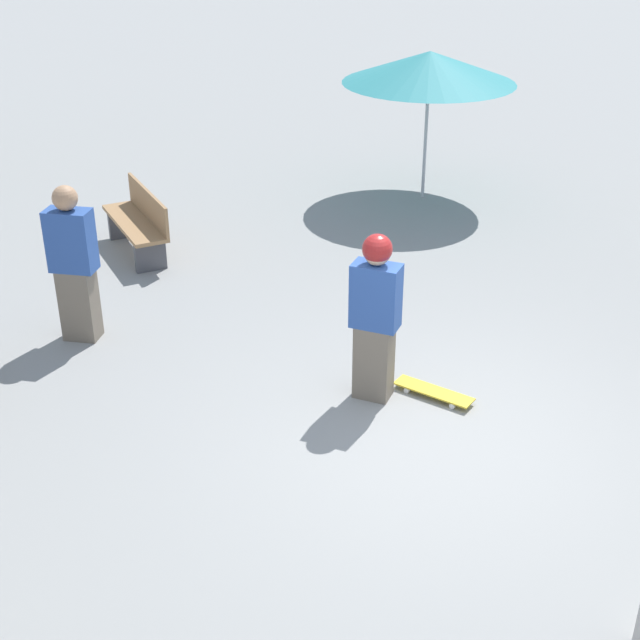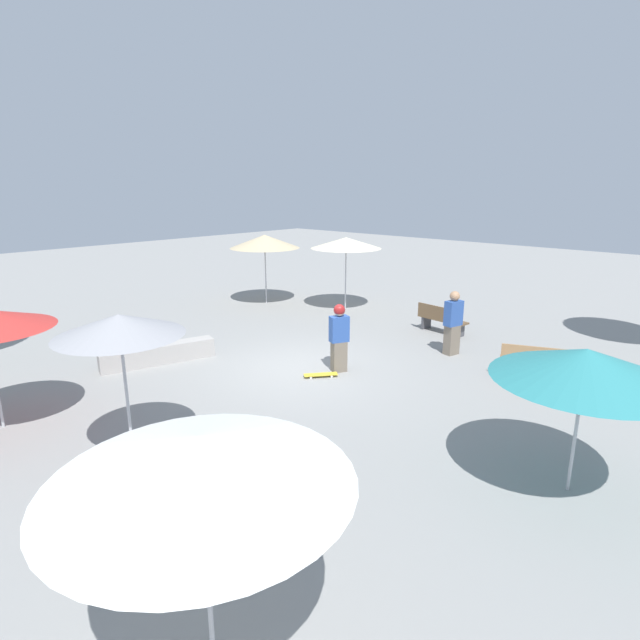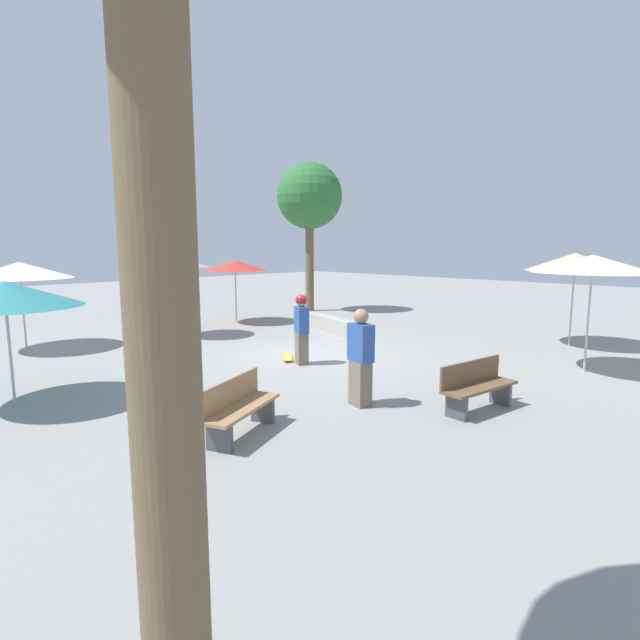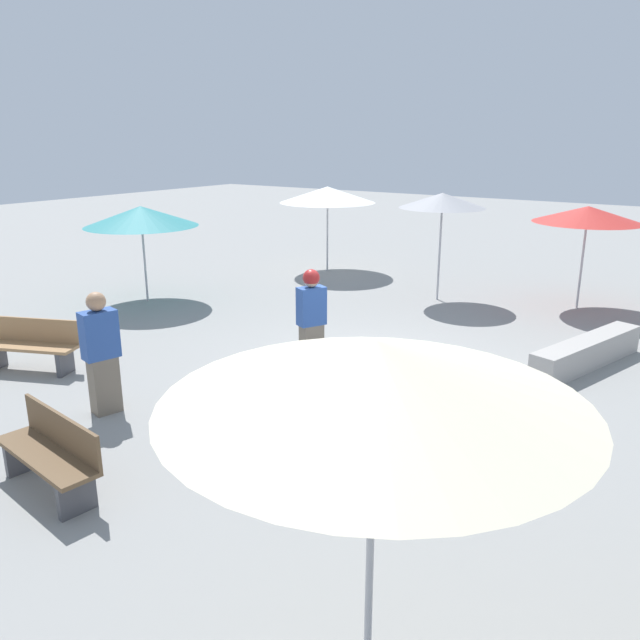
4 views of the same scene
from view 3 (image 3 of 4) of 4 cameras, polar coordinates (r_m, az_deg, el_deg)
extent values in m
plane|color=gray|center=(12.86, -0.89, -4.10)|extent=(60.00, 60.00, 0.00)
cube|color=#726656|center=(11.91, -2.12, -3.26)|extent=(0.42, 0.37, 0.76)
cube|color=#2D519E|center=(11.79, -2.14, 0.03)|extent=(0.51, 0.42, 0.63)
sphere|color=tan|center=(11.73, -2.15, 2.14)|extent=(0.25, 0.25, 0.25)
sphere|color=maroon|center=(11.73, -2.15, 2.29)|extent=(0.28, 0.28, 0.28)
cube|color=gold|center=(12.44, -3.73, -4.25)|extent=(0.75, 0.65, 0.02)
cylinder|color=silver|center=(12.69, -4.17, -4.17)|extent=(0.06, 0.06, 0.05)
cylinder|color=silver|center=(12.70, -3.41, -4.15)|extent=(0.06, 0.06, 0.05)
cylinder|color=silver|center=(12.21, -4.07, -4.68)|extent=(0.06, 0.06, 0.05)
cylinder|color=silver|center=(12.21, -3.27, -4.66)|extent=(0.06, 0.06, 0.05)
cube|color=#A8A39E|center=(16.40, 1.11, -0.49)|extent=(2.83, 1.22, 0.48)
cube|color=#47474C|center=(8.17, -6.58, -10.18)|extent=(0.40, 0.23, 0.40)
cube|color=#47474C|center=(7.16, -11.43, -13.04)|extent=(0.40, 0.23, 0.40)
cube|color=#9E754C|center=(7.58, -8.87, -9.93)|extent=(1.03, 1.64, 0.05)
cube|color=#9E754C|center=(7.62, -10.22, -8.11)|extent=(0.66, 1.49, 0.40)
cube|color=#47474C|center=(9.54, 19.93, -7.89)|extent=(0.40, 0.13, 0.40)
cube|color=#47474C|center=(8.55, 15.33, -9.57)|extent=(0.40, 0.13, 0.40)
cube|color=brown|center=(8.97, 17.83, -7.32)|extent=(0.65, 1.65, 0.05)
cube|color=brown|center=(9.03, 16.85, -5.70)|extent=(0.26, 1.59, 0.40)
cylinder|color=#B7B7BC|center=(12.53, 28.33, 0.28)|extent=(0.05, 0.05, 2.47)
cone|color=beige|center=(12.43, 28.71, 5.67)|extent=(2.53, 2.53, 0.39)
cylinder|color=#B7B7BC|center=(18.51, -9.61, 3.02)|extent=(0.05, 0.05, 2.14)
cone|color=red|center=(18.44, -9.68, 6.17)|extent=(2.30, 2.30, 0.35)
cylinder|color=#B7B7BC|center=(15.65, 26.85, 1.76)|extent=(0.05, 0.05, 2.43)
cone|color=#C6B289|center=(15.58, 27.13, 5.94)|extent=(2.63, 2.63, 0.49)
cylinder|color=#B7B7BC|center=(10.38, -31.94, -2.71)|extent=(0.05, 0.05, 2.04)
cone|color=teal|center=(10.26, -32.36, 2.53)|extent=(2.55, 2.55, 0.45)
cylinder|color=#B7B7BC|center=(15.77, -30.81, 1.12)|extent=(0.05, 0.05, 2.22)
cone|color=white|center=(15.69, -31.11, 4.90)|extent=(2.67, 2.67, 0.44)
cylinder|color=#B7B7BC|center=(16.05, -15.85, 2.38)|extent=(0.05, 0.05, 2.36)
cone|color=#99999E|center=(15.97, -16.02, 6.42)|extent=(1.97, 1.97, 0.34)
cylinder|color=brown|center=(2.22, -17.82, 4.55)|extent=(0.32, 0.32, 5.35)
cylinder|color=brown|center=(21.51, -1.19, 6.98)|extent=(0.36, 0.36, 4.46)
sphere|color=#2D6B33|center=(21.60, -1.21, 14.01)|extent=(2.77, 2.77, 2.77)
cube|color=#726656|center=(8.90, 4.62, -7.22)|extent=(0.42, 0.34, 0.80)
cube|color=#2D519E|center=(8.73, 4.68, -2.59)|extent=(0.52, 0.37, 0.66)
sphere|color=tan|center=(8.65, 4.72, 0.42)|extent=(0.26, 0.26, 0.26)
camera|label=1|loc=(17.12, 19.06, 14.12)|focal=50.00mm
camera|label=2|loc=(17.35, -44.10, 11.32)|focal=28.00mm
camera|label=4|loc=(13.58, 43.17, 10.06)|focal=35.00mm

